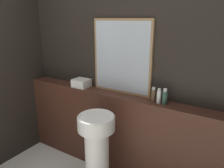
{
  "coord_description": "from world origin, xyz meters",
  "views": [
    {
      "loc": [
        1.26,
        -0.47,
        1.82
      ],
      "look_at": [
        0.07,
        1.42,
        1.14
      ],
      "focal_mm": 35.0,
      "sensor_mm": 36.0,
      "label": 1
    }
  ],
  "objects_px": {
    "conditioner_bottle": "(159,96)",
    "mirror": "(122,57)",
    "towel_stack": "(81,83)",
    "shampoo_bottle": "(153,95)",
    "pedestal_sink": "(97,148)",
    "lotion_bottle": "(165,97)"
  },
  "relations": [
    {
      "from": "shampoo_bottle",
      "to": "towel_stack",
      "type": "bearing_deg",
      "value": 180.0
    },
    {
      "from": "towel_stack",
      "to": "conditioner_bottle",
      "type": "distance_m",
      "value": 1.01
    },
    {
      "from": "pedestal_sink",
      "to": "towel_stack",
      "type": "height_order",
      "value": "towel_stack"
    },
    {
      "from": "pedestal_sink",
      "to": "lotion_bottle",
      "type": "distance_m",
      "value": 0.88
    },
    {
      "from": "pedestal_sink",
      "to": "conditioner_bottle",
      "type": "xyz_separation_m",
      "value": [
        0.49,
        0.4,
        0.55
      ]
    },
    {
      "from": "pedestal_sink",
      "to": "conditioner_bottle",
      "type": "relative_size",
      "value": 5.81
    },
    {
      "from": "pedestal_sink",
      "to": "towel_stack",
      "type": "xyz_separation_m",
      "value": [
        -0.52,
        0.4,
        0.53
      ]
    },
    {
      "from": "towel_stack",
      "to": "shampoo_bottle",
      "type": "distance_m",
      "value": 0.95
    },
    {
      "from": "towel_stack",
      "to": "lotion_bottle",
      "type": "xyz_separation_m",
      "value": [
        1.07,
        0.0,
        0.03
      ]
    },
    {
      "from": "pedestal_sink",
      "to": "shampoo_bottle",
      "type": "relative_size",
      "value": 5.71
    },
    {
      "from": "towel_stack",
      "to": "mirror",
      "type": "bearing_deg",
      "value": 8.95
    },
    {
      "from": "conditioner_bottle",
      "to": "lotion_bottle",
      "type": "height_order",
      "value": "lotion_bottle"
    },
    {
      "from": "shampoo_bottle",
      "to": "conditioner_bottle",
      "type": "xyz_separation_m",
      "value": [
        0.06,
        0.0,
        -0.0
      ]
    },
    {
      "from": "pedestal_sink",
      "to": "mirror",
      "type": "distance_m",
      "value": 1.01
    },
    {
      "from": "pedestal_sink",
      "to": "conditioner_bottle",
      "type": "height_order",
      "value": "conditioner_bottle"
    },
    {
      "from": "conditioner_bottle",
      "to": "mirror",
      "type": "bearing_deg",
      "value": 170.27
    },
    {
      "from": "towel_stack",
      "to": "conditioner_bottle",
      "type": "bearing_deg",
      "value": 0.0
    },
    {
      "from": "mirror",
      "to": "conditioner_bottle",
      "type": "relative_size",
      "value": 5.38
    },
    {
      "from": "lotion_bottle",
      "to": "shampoo_bottle",
      "type": "bearing_deg",
      "value": 180.0
    },
    {
      "from": "pedestal_sink",
      "to": "towel_stack",
      "type": "distance_m",
      "value": 0.84
    },
    {
      "from": "shampoo_bottle",
      "to": "conditioner_bottle",
      "type": "relative_size",
      "value": 1.02
    },
    {
      "from": "pedestal_sink",
      "to": "conditioner_bottle",
      "type": "distance_m",
      "value": 0.84
    }
  ]
}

